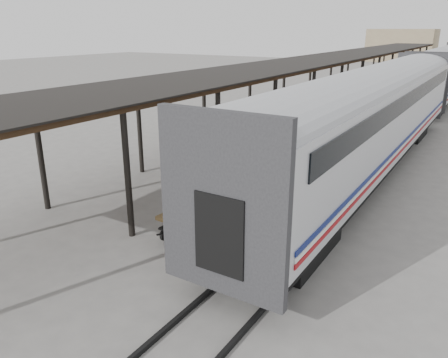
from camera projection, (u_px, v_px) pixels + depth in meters
name	position (u px, v px, depth m)	size (l,w,h in m)	color
ground	(204.00, 222.00, 14.62)	(160.00, 160.00, 0.00)	slate
train	(446.00, 69.00, 39.19)	(3.45, 76.01, 4.01)	silver
canopy	(341.00, 57.00, 34.23)	(4.90, 64.30, 4.15)	#422B19
rails	(441.00, 98.00, 40.22)	(1.54, 150.00, 0.12)	black
building_left	(402.00, 45.00, 84.31)	(12.00, 8.00, 6.00)	tan
baggage_cart	(197.00, 214.00, 13.61)	(1.39, 2.47, 0.86)	brown
suitcase_stack	(202.00, 198.00, 13.81)	(1.29, 1.12, 0.58)	#353538
luggage_tug	(298.00, 119.00, 28.63)	(1.09, 1.47, 1.16)	#99280D
porter	(190.00, 189.00, 12.61)	(0.65, 0.43, 1.78)	navy
pedestrian	(321.00, 114.00, 28.76)	(0.92, 0.38, 1.56)	black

